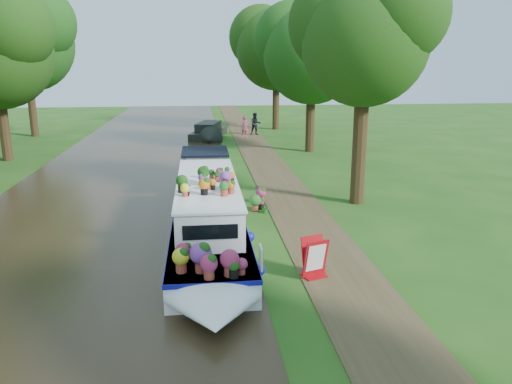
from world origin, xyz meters
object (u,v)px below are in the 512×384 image
object	(u,v)px
sandwich_board	(314,259)
pedestrian_pink	(245,127)
plant_boat	(208,212)
second_boat	(209,132)
pedestrian_dark	(255,124)

from	to	relation	value
sandwich_board	pedestrian_pink	distance (m)	25.00
plant_boat	pedestrian_pink	distance (m)	21.76
second_boat	pedestrian_dark	size ratio (longest dim) A/B	3.75
second_boat	sandwich_board	xyz separation A→B (m)	(2.20, -25.43, 0.03)
pedestrian_pink	pedestrian_dark	distance (m)	1.85
pedestrian_pink	pedestrian_dark	world-z (taller)	pedestrian_dark
second_boat	sandwich_board	bearing A→B (deg)	-70.13
sandwich_board	pedestrian_dark	world-z (taller)	pedestrian_dark
pedestrian_dark	sandwich_board	bearing A→B (deg)	-95.20
pedestrian_dark	second_boat	bearing A→B (deg)	-164.73
sandwich_board	pedestrian_pink	size ratio (longest dim) A/B	0.65
sandwich_board	pedestrian_pink	xyz separation A→B (m)	(0.48, 25.00, 0.34)
plant_boat	pedestrian_dark	size ratio (longest dim) A/B	7.94
plant_boat	second_boat	world-z (taller)	plant_boat
pedestrian_dark	plant_boat	bearing A→B (deg)	-102.27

